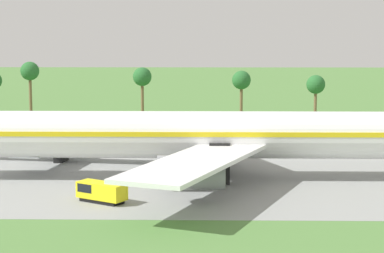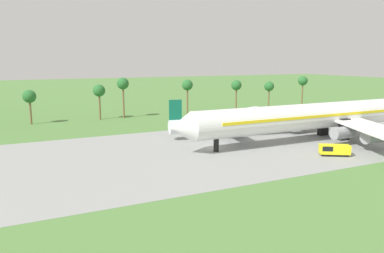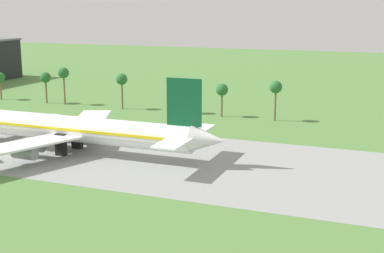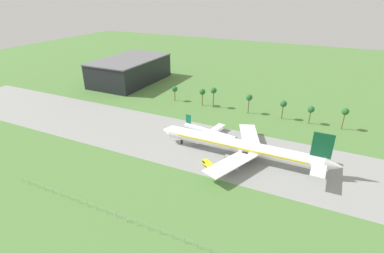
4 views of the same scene
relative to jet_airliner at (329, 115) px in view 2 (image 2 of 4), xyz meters
name	(u,v)px [view 2 (image 2 of 4)]	position (x,y,z in m)	size (l,w,h in m)	color
ground_plane	(211,149)	(-28.87, 2.62, -5.36)	(600.00, 600.00, 0.00)	#517F3D
taxiway_strip	(211,149)	(-28.87, 2.62, -5.35)	(320.00, 44.00, 0.02)	gray
jet_airliner	(329,115)	(0.00, 0.00, 0.00)	(77.39, 51.17, 17.95)	white
regional_aircraft	(227,124)	(-20.07, 11.14, -2.37)	(27.75, 25.13, 9.09)	silver
baggage_tug	(333,150)	(-10.99, -12.30, -4.22)	(5.68, 4.54, 2.09)	black
palm_tree_row	(189,87)	(-11.70, 49.84, 3.43)	(100.82, 3.60, 12.39)	brown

